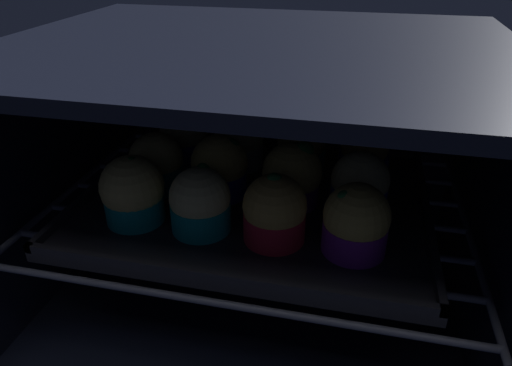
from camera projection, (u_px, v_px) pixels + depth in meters
The scene contains 15 objects.
oven_cavity at pixel (263, 170), 64.94cm from camera, with size 59.00×47.00×37.00cm.
oven_rack at pixel (256, 206), 62.94cm from camera, with size 54.80×42.00×0.80cm.
baking_tray at pixel (256, 200), 62.24cm from camera, with size 44.24×35.30×2.20cm.
muffin_row0_col0 at pixel (133, 192), 55.42cm from camera, with size 7.66×7.66×8.43cm.
muffin_row0_col1 at pixel (200, 203), 53.86cm from camera, with size 7.13×7.13×8.02cm.
muffin_row0_col2 at pixel (275, 212), 51.96cm from camera, with size 7.24×7.24×8.33cm.
muffin_row0_col3 at pixel (356, 222), 50.07cm from camera, with size 7.25×7.25×8.07cm.
muffin_row1_col0 at pixel (157, 164), 62.79cm from camera, with size 7.24×7.24×7.85cm.
muffin_row1_col1 at pixel (220, 168), 60.94cm from camera, with size 7.47×7.47×8.36cm.
muffin_row1_col2 at pixel (292, 176), 59.19cm from camera, with size 7.68×7.68×8.53cm.
muffin_row1_col3 at pixel (360, 185), 57.78cm from camera, with size 7.25×7.25×7.76cm.
muffin_row2_col0 at pixel (184, 137), 70.47cm from camera, with size 7.29×7.29×8.03cm.
muffin_row2_col1 at pixel (239, 142), 68.72cm from camera, with size 7.27×7.27×8.38cm.
muffin_row2_col2 at pixel (301, 146), 66.89cm from camera, with size 7.09×7.09×8.87cm.
muffin_row2_col3 at pixel (364, 152), 65.46cm from camera, with size 7.09×7.09×8.41cm.
Camera 1 is at (11.94, -30.36, 46.58)cm, focal length 32.62 mm.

